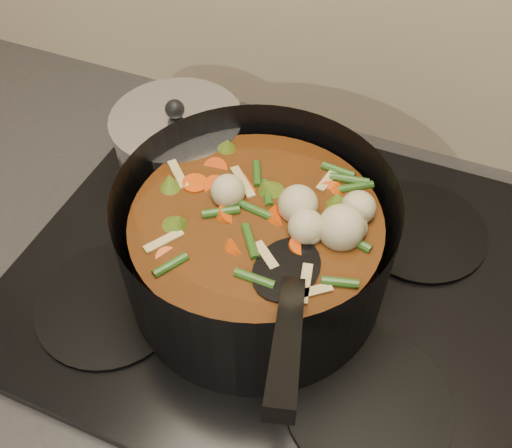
% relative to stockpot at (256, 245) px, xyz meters
% --- Properties ---
extents(counter, '(2.64, 0.64, 0.91)m').
position_rel_stockpot_xyz_m(counter, '(0.01, 0.03, -0.55)').
color(counter, brown).
rests_on(counter, ground).
extents(stovetop, '(0.62, 0.54, 0.03)m').
position_rel_stockpot_xyz_m(stovetop, '(0.01, 0.03, -0.08)').
color(stovetop, black).
rests_on(stovetop, counter).
extents(stockpot, '(0.33, 0.41, 0.23)m').
position_rel_stockpot_xyz_m(stockpot, '(0.00, 0.00, 0.00)').
color(stockpot, black).
rests_on(stockpot, stovetop).
extents(saucepan, '(0.18, 0.18, 0.14)m').
position_rel_stockpot_xyz_m(saucepan, '(-0.16, 0.12, -0.01)').
color(saucepan, silver).
rests_on(saucepan, stovetop).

